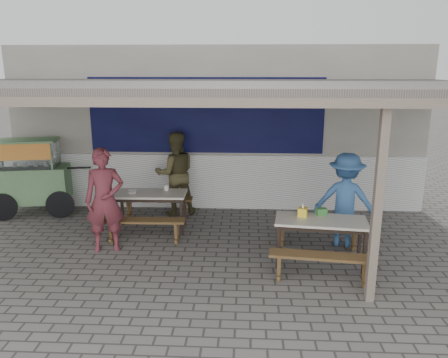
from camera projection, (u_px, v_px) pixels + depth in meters
The scene contains 17 objects.
ground at pixel (203, 266), 6.90m from camera, with size 60.00×60.00×0.00m, color #615D57.
back_wall at pixel (217, 127), 9.92m from camera, with size 9.00×1.28×3.50m.
warung_roof at pixel (207, 89), 7.08m from camera, with size 9.00×4.21×2.81m.
table_left at pixel (150, 197), 8.26m from camera, with size 1.37×0.66×0.75m.
bench_left_street at pixel (144, 225), 7.71m from camera, with size 1.46×0.31×0.45m.
bench_left_wall at pixel (157, 203), 8.98m from camera, with size 1.46×0.31×0.45m.
table_right at pixel (321, 224), 6.82m from camera, with size 1.48×0.81×0.75m.
bench_right_street at pixel (322, 262), 6.27m from camera, with size 1.53×0.45×0.45m.
bench_right_wall at pixel (318, 229), 7.53m from camera, with size 1.53×0.45×0.45m.
vendor_cart at pixel (33, 174), 9.17m from camera, with size 1.92×1.06×1.60m.
patron_street_side at pixel (105, 200), 7.32m from camera, with size 0.65×0.43×1.78m, color maroon.
patron_wall_side at pixel (175, 173), 9.17m from camera, with size 0.86×0.67×1.76m, color #4D472A.
patron_right_table at pixel (345, 200), 7.56m from camera, with size 1.06×0.61×1.65m, color #355F97.
tissue_box at pixel (303, 212), 6.93m from camera, with size 0.14×0.14×0.14m, color yellow.
donation_box at pixel (321, 212), 7.00m from camera, with size 0.16×0.11×0.11m, color #387B37.
condiment_jar at pixel (166, 188), 8.41m from camera, with size 0.09×0.09×0.10m, color white.
condiment_bowl at pixel (132, 192), 8.21m from camera, with size 0.18×0.18×0.05m, color silver.
Camera 1 is at (0.66, -6.30, 3.07)m, focal length 35.00 mm.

